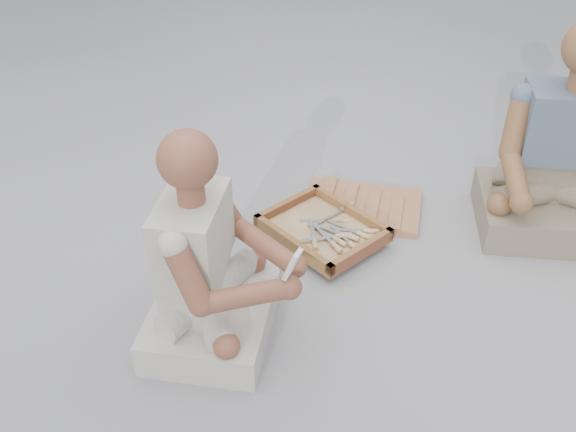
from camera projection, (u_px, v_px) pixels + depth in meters
The scene contains 29 objects.
ground at pixel (294, 300), 2.48m from camera, with size 60.00×60.00×0.00m, color #9A9A9F.
carved_panel at pixel (362, 206), 2.97m from camera, with size 0.53×0.35×0.04m, color brown.
tool_tray at pixel (322, 230), 2.76m from camera, with size 0.57×0.51×0.06m.
chisel_0 at pixel (336, 239), 2.69m from camera, with size 0.22×0.07×0.02m.
chisel_1 at pixel (352, 245), 2.65m from camera, with size 0.20×0.13×0.02m.
chisel_2 at pixel (344, 208), 2.87m from camera, with size 0.09×0.21×0.02m.
chisel_3 at pixel (314, 241), 2.68m from camera, with size 0.14×0.19×0.02m.
chisel_4 at pixel (366, 231), 2.74m from camera, with size 0.21×0.11×0.02m.
chisel_5 at pixel (360, 234), 2.72m from camera, with size 0.22×0.04×0.02m.
chisel_6 at pixel (347, 236), 2.70m from camera, with size 0.22×0.02×0.02m.
chisel_7 at pixel (334, 244), 2.65m from camera, with size 0.20×0.13×0.02m.
chisel_8 at pixel (338, 236), 2.70m from camera, with size 0.18×0.16×0.02m.
chisel_9 at pixel (337, 221), 2.81m from camera, with size 0.20×0.12×0.02m.
wood_chip_0 at pixel (415, 223), 2.89m from camera, with size 0.02×0.01×0.00m, color tan.
wood_chip_1 at pixel (387, 218), 2.92m from camera, with size 0.02×0.01×0.00m, color tan.
wood_chip_2 at pixel (356, 218), 2.92m from camera, with size 0.02×0.01×0.00m, color tan.
wood_chip_3 at pixel (347, 289), 2.53m from camera, with size 0.02×0.01×0.00m, color tan.
wood_chip_4 at pixel (353, 225), 2.88m from camera, with size 0.02×0.01×0.00m, color tan.
wood_chip_5 at pixel (262, 255), 2.70m from camera, with size 0.02×0.01×0.00m, color tan.
wood_chip_6 at pixel (314, 186), 3.14m from camera, with size 0.02×0.01×0.00m, color tan.
wood_chip_7 at pixel (290, 249), 2.74m from camera, with size 0.02×0.01×0.00m, color tan.
wood_chip_8 at pixel (331, 188), 3.13m from camera, with size 0.02×0.01×0.00m, color tan.
wood_chip_9 at pixel (305, 188), 3.13m from camera, with size 0.02×0.01×0.00m, color tan.
wood_chip_10 at pixel (234, 257), 2.70m from camera, with size 0.02×0.01×0.00m, color tan.
wood_chip_11 at pixel (368, 220), 2.91m from camera, with size 0.02×0.01×0.00m, color tan.
wood_chip_12 at pixel (269, 215), 2.94m from camera, with size 0.02×0.01×0.00m, color tan.
craftsman at pixel (208, 272), 2.20m from camera, with size 0.62×0.64×0.81m.
companion at pixel (560, 166), 2.70m from camera, with size 0.73×0.67×0.93m.
mobile_phone at pixel (292, 264), 2.04m from camera, with size 0.06×0.05×0.12m.
Camera 1 is at (0.91, -1.59, 1.71)m, focal length 40.00 mm.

